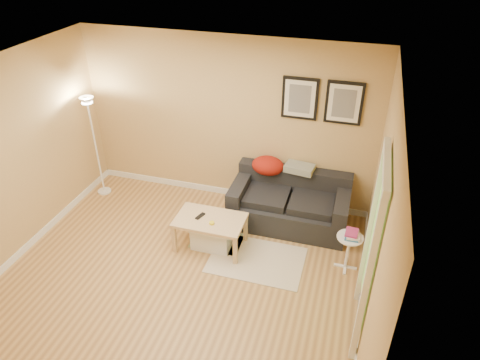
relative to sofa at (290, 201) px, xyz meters
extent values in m
plane|color=tan|center=(-1.11, -1.53, -0.38)|extent=(4.50, 4.50, 0.00)
plane|color=white|center=(-1.11, -1.53, 2.23)|extent=(4.50, 4.50, 0.00)
plane|color=tan|center=(-1.11, 0.47, 0.92)|extent=(4.50, 0.00, 4.50)
plane|color=tan|center=(-1.11, -3.53, 0.92)|extent=(4.50, 0.00, 4.50)
plane|color=tan|center=(-3.36, -1.53, 0.92)|extent=(0.00, 4.00, 4.00)
plane|color=tan|center=(1.14, -1.53, 0.92)|extent=(0.00, 4.00, 4.00)
cube|color=white|center=(-1.11, 0.46, -0.33)|extent=(4.50, 0.02, 0.10)
cube|color=white|center=(-3.35, -1.53, -0.33)|extent=(0.02, 4.00, 0.10)
cube|color=white|center=(1.13, -1.53, -0.33)|extent=(0.02, 4.00, 0.10)
cube|color=beige|center=(-0.24, -0.96, -0.37)|extent=(1.25, 0.85, 0.01)
cube|color=#668C4C|center=(-0.88, -0.73, -0.37)|extent=(0.70, 0.50, 0.01)
cube|color=black|center=(-1.07, -0.84, 0.10)|extent=(0.10, 0.17, 0.02)
cylinder|color=yellow|center=(-0.87, -0.95, 0.11)|extent=(0.07, 0.07, 0.03)
camera|label=1|loc=(0.79, -5.25, 3.63)|focal=32.57mm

